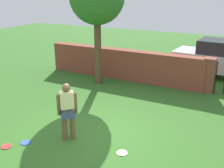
# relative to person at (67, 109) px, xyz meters

# --- Properties ---
(ground_plane) EXTENTS (40.00, 40.00, 0.00)m
(ground_plane) POSITION_rel_person_xyz_m (0.52, 0.51, -0.90)
(ground_plane) COLOR #336623
(brick_wall) EXTENTS (7.35, 0.50, 1.36)m
(brick_wall) POSITION_rel_person_xyz_m (-0.98, 5.51, -0.22)
(brick_wall) COLOR brown
(brick_wall) RESTS_ON ground
(person) EXTENTS (0.42, 0.40, 1.62)m
(person) POSITION_rel_person_xyz_m (0.00, 0.00, 0.00)
(person) COLOR brown
(person) RESTS_ON ground
(car) EXTENTS (4.31, 2.15, 1.72)m
(car) POSITION_rel_person_xyz_m (2.94, 7.89, -0.04)
(car) COLOR #B7B7BC
(car) RESTS_ON ground
(frisbee_yellow) EXTENTS (0.27, 0.27, 0.02)m
(frisbee_yellow) POSITION_rel_person_xyz_m (1.60, 0.04, -0.89)
(frisbee_yellow) COLOR yellow
(frisbee_yellow) RESTS_ON ground
(frisbee_blue) EXTENTS (0.27, 0.27, 0.02)m
(frisbee_blue) POSITION_rel_person_xyz_m (-0.92, -0.71, -0.89)
(frisbee_blue) COLOR blue
(frisbee_blue) RESTS_ON ground
(frisbee_red) EXTENTS (0.27, 0.27, 0.02)m
(frisbee_red) POSITION_rel_person_xyz_m (-1.23, -1.09, -0.89)
(frisbee_red) COLOR red
(frisbee_red) RESTS_ON ground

